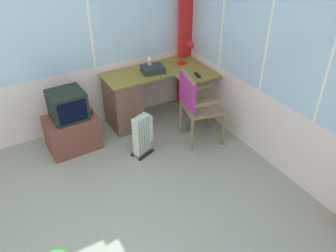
{
  "coord_description": "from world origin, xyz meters",
  "views": [
    {
      "loc": [
        -0.56,
        -2.23,
        2.79
      ],
      "look_at": [
        0.93,
        0.37,
        0.79
      ],
      "focal_mm": 36.85,
      "sensor_mm": 36.0,
      "label": 1
    }
  ],
  "objects": [
    {
      "name": "north_window_panel",
      "position": [
        0.0,
        2.05,
        1.33
      ],
      "size": [
        4.43,
        0.07,
        2.68
      ],
      "color": "silver",
      "rests_on": "ground"
    },
    {
      "name": "spray_bottle",
      "position": [
        1.42,
        1.74,
        0.87
      ],
      "size": [
        0.06,
        0.06,
        0.22
      ],
      "color": "pink",
      "rests_on": "desk"
    },
    {
      "name": "tv_remote",
      "position": [
        1.91,
        1.26,
        0.78
      ],
      "size": [
        0.08,
        0.16,
        0.02
      ],
      "primitive_type": "cube",
      "rotation": [
        0.0,
        0.0,
        -0.24
      ],
      "color": "black",
      "rests_on": "desk"
    },
    {
      "name": "ground",
      "position": [
        0.0,
        0.0,
        -0.03
      ],
      "size": [
        5.43,
        5.04,
        0.06
      ],
      "primitive_type": "cube",
      "color": "gray"
    },
    {
      "name": "space_heater",
      "position": [
        0.94,
        1.01,
        0.29
      ],
      "size": [
        0.33,
        0.26,
        0.56
      ],
      "color": "silver",
      "rests_on": "ground"
    },
    {
      "name": "curtain_corner",
      "position": [
        2.12,
        1.92,
        1.29
      ],
      "size": [
        0.23,
        0.1,
        2.58
      ],
      "primitive_type": "cube",
      "rotation": [
        0.0,
        0.0,
        0.13
      ],
      "color": "red",
      "rests_on": "ground"
    },
    {
      "name": "east_window_panel",
      "position": [
        2.25,
        -0.0,
        1.34
      ],
      "size": [
        0.07,
        4.04,
        2.68
      ],
      "color": "silver",
      "rests_on": "ground"
    },
    {
      "name": "wooden_armchair",
      "position": [
        1.64,
        0.93,
        0.63
      ],
      "size": [
        0.58,
        0.57,
        0.97
      ],
      "color": "#816749",
      "rests_on": "ground"
    },
    {
      "name": "tv_on_stand",
      "position": [
        0.19,
        1.57,
        0.37
      ],
      "size": [
        0.66,
        0.46,
        0.83
      ],
      "color": "brown",
      "rests_on": "ground"
    },
    {
      "name": "paper_tray",
      "position": [
        1.43,
        1.67,
        0.81
      ],
      "size": [
        0.34,
        0.28,
        0.09
      ],
      "primitive_type": "cube",
      "rotation": [
        0.0,
        0.0,
        -0.18
      ],
      "color": "#212B27",
      "rests_on": "desk"
    },
    {
      "name": "desk",
      "position": [
        1.07,
        1.71,
        0.42
      ],
      "size": [
        1.44,
        0.9,
        0.77
      ],
      "color": "olive",
      "rests_on": "ground"
    },
    {
      "name": "desk_lamp",
      "position": [
        2.01,
        1.67,
        0.98
      ],
      "size": [
        0.24,
        0.21,
        0.34
      ],
      "color": "red",
      "rests_on": "desk"
    }
  ]
}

